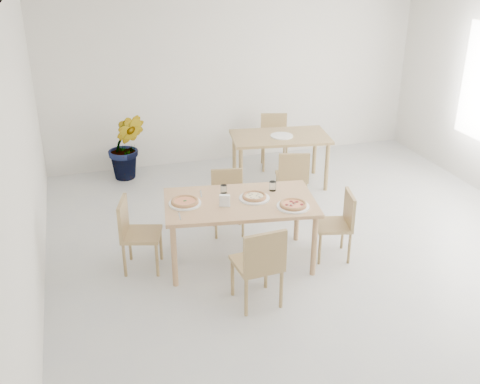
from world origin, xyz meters
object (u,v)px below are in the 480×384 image
object	(u,v)px
plate_pepperoni	(293,206)
tumbler_a	(273,186)
pizza_pepperoni	(293,204)
pizza_mushroom	(254,196)
chair_back_n	(274,137)
chair_east	(340,220)
chair_west	(134,230)
plate_empty	(282,136)
tumbler_b	(224,189)
napkin_holder	(225,201)
pizza_margherita	(185,201)
chair_south	(260,262)
plate_mushroom	(254,198)
second_table	(280,142)
chair_back_s	(293,175)
main_table	(240,207)
plate_margherita	(185,203)
chair_north	(227,196)
potted_plant	(127,146)

from	to	relation	value
plate_pepperoni	tumbler_a	world-z (taller)	tumbler_a
pizza_pepperoni	plate_pepperoni	bearing A→B (deg)	-90.00
pizza_mushroom	chair_back_n	xyz separation A→B (m)	(1.20, 2.63, -0.30)
chair_east	chair_west	bearing A→B (deg)	-86.95
pizza_pepperoni	plate_empty	size ratio (longest dim) A/B	1.01
tumbler_b	plate_empty	world-z (taller)	tumbler_b
tumbler_a	plate_empty	distance (m)	1.88
napkin_holder	chair_west	bearing A→B (deg)	-177.53
pizza_margherita	pizza_pepperoni	xyz separation A→B (m)	(1.07, -0.40, 0.00)
chair_south	napkin_holder	bearing A→B (deg)	-84.61
plate_mushroom	chair_back_n	xyz separation A→B (m)	(1.20, 2.63, -0.28)
second_table	chair_back_s	bearing A→B (deg)	-89.85
plate_pepperoni	plate_empty	bearing A→B (deg)	72.22
main_table	plate_margherita	size ratio (longest dim) A/B	5.02
plate_pepperoni	tumbler_b	size ratio (longest dim) A/B	3.70
plate_margherita	pizza_mushroom	distance (m)	0.75
main_table	chair_south	size ratio (longest dim) A/B	2.00
napkin_holder	chair_back_s	xyz separation A→B (m)	(1.26, 1.22, -0.34)
plate_margherita	second_table	bearing A→B (deg)	45.93
pizza_margherita	plate_empty	xyz separation A→B (m)	(1.78, 1.79, -0.02)
pizza_pepperoni	tumbler_a	distance (m)	0.47
chair_north	tumbler_a	xyz separation A→B (m)	(0.35, -0.63, 0.36)
pizza_mushroom	tumbler_b	xyz separation A→B (m)	(-0.28, 0.25, 0.01)
chair_east	plate_margherita	distance (m)	1.74
chair_west	plate_mushroom	distance (m)	1.34
second_table	pizza_mushroom	bearing A→B (deg)	-109.57
plate_margherita	chair_south	bearing A→B (deg)	-61.34
chair_east	pizza_margherita	distance (m)	1.74
plate_mushroom	chair_back_n	size ratio (longest dim) A/B	0.40
chair_east	napkin_holder	size ratio (longest dim) A/B	5.79
chair_south	chair_east	xyz separation A→B (m)	(1.16, 0.65, -0.05)
tumbler_a	plate_pepperoni	bearing A→B (deg)	-82.55
plate_margherita	plate_empty	distance (m)	2.52
plate_empty	chair_south	bearing A→B (deg)	-114.53
plate_margherita	tumbler_a	world-z (taller)	tumbler_a
main_table	pizza_margherita	distance (m)	0.60
tumbler_a	chair_back_s	xyz separation A→B (m)	(0.64, 0.97, -0.33)
tumbler_b	second_table	bearing A→B (deg)	52.20
chair_north	plate_margherita	xyz separation A→B (m)	(-0.66, -0.69, 0.31)
main_table	potted_plant	size ratio (longest dim) A/B	1.71
chair_south	pizza_pepperoni	bearing A→B (deg)	-139.26
pizza_margherita	plate_mushroom	bearing A→B (deg)	-6.96
pizza_mushroom	plate_mushroom	bearing A→B (deg)	-153.43
chair_west	pizza_pepperoni	world-z (taller)	chair_west
chair_back_s	chair_south	bearing A→B (deg)	74.90
second_table	chair_back_n	distance (m)	0.76
plate_empty	chair_west	bearing A→B (deg)	-144.06
plate_pepperoni	chair_south	bearing A→B (deg)	-134.74
plate_mushroom	plate_empty	xyz separation A→B (m)	(1.03, 1.88, 0.00)
main_table	tumbler_b	bearing A→B (deg)	123.28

